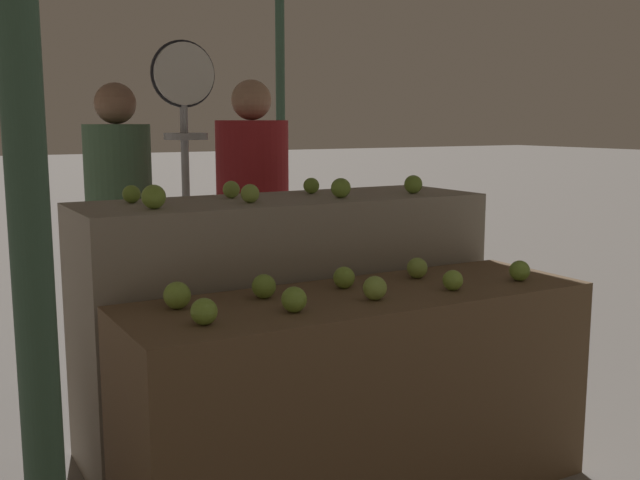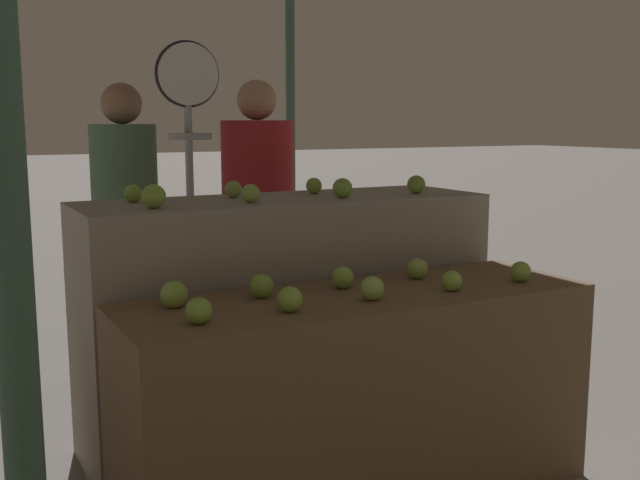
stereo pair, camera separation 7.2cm
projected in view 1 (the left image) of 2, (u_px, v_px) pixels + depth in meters
name	position (u px, v px, depth m)	size (l,w,h in m)	color
display_counter_front	(361.00, 397.00, 2.68)	(1.70, 0.55, 0.76)	brown
display_counter_back	(285.00, 320.00, 3.17)	(1.70, 0.55, 1.04)	gray
apple_front_0	(204.00, 312.00, 2.22)	(0.08, 0.08, 0.08)	#7AA338
apple_front_1	(294.00, 300.00, 2.36)	(0.08, 0.08, 0.08)	#7AA338
apple_front_2	(375.00, 288.00, 2.53)	(0.08, 0.08, 0.08)	#8EB247
apple_front_3	(453.00, 280.00, 2.67)	(0.07, 0.07, 0.07)	#84AD3D
apple_front_4	(520.00, 271.00, 2.83)	(0.08, 0.08, 0.08)	#7AA338
apple_front_5	(177.00, 295.00, 2.41)	(0.09, 0.09, 0.09)	#84AD3D
apple_front_6	(264.00, 286.00, 2.55)	(0.08, 0.08, 0.08)	#7AA338
apple_front_7	(344.00, 278.00, 2.70)	(0.08, 0.08, 0.08)	#84AD3D
apple_front_8	(417.00, 268.00, 2.88)	(0.08, 0.08, 0.08)	#8EB247
apple_back_0	(154.00, 197.00, 2.70)	(0.09, 0.09, 0.09)	#84AD3D
apple_back_1	(250.00, 194.00, 2.90)	(0.07, 0.07, 0.07)	#8EB247
apple_back_2	(341.00, 188.00, 3.09)	(0.08, 0.08, 0.08)	#7AA338
apple_back_3	(413.00, 184.00, 3.28)	(0.08, 0.08, 0.08)	#7AA338
apple_back_4	(131.00, 194.00, 2.89)	(0.07, 0.07, 0.07)	#7AA338
apple_back_5	(231.00, 189.00, 3.08)	(0.07, 0.07, 0.07)	#8EB247
apple_back_6	(311.00, 186.00, 3.27)	(0.07, 0.07, 0.07)	#7AA338
produce_scale	(185.00, 142.00, 3.42)	(0.30, 0.20, 1.72)	#99999E
person_vendor_at_scale	(253.00, 211.00, 3.90)	(0.41, 0.41, 1.57)	#2D2D38
person_customer_left	(120.00, 215.00, 3.75)	(0.33, 0.33, 1.54)	#2D2D38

